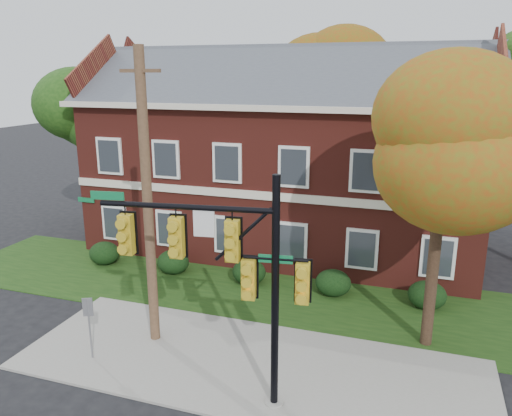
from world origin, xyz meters
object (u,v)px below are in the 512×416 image
(utility_pole, at_px, (148,202))
(tree_far_rear, at_px, (341,67))
(hedge_far_right, at_px, (427,295))
(sign_post, at_px, (89,318))
(hedge_center, at_px, (249,272))
(hedge_left, at_px, (173,262))
(hedge_far_left, at_px, (104,253))
(hedge_right, at_px, (333,283))
(traffic_signal, at_px, (231,266))
(tree_near_right, at_px, (454,139))
(tree_left_rear, at_px, (98,109))
(apartment_building, at_px, (284,147))

(utility_pole, bearing_deg, tree_far_rear, 90.99)
(hedge_far_right, bearing_deg, sign_post, -144.45)
(hedge_center, bearing_deg, hedge_left, 180.00)
(hedge_far_left, height_order, hedge_center, same)
(hedge_center, bearing_deg, sign_post, -111.06)
(hedge_right, distance_m, utility_pole, 8.31)
(hedge_far_left, bearing_deg, traffic_signal, -39.01)
(tree_near_right, relative_size, tree_left_rear, 0.97)
(apartment_building, bearing_deg, hedge_center, -90.00)
(hedge_left, xyz_separation_m, utility_pole, (2.08, -5.24, 4.17))
(hedge_far_left, height_order, hedge_right, same)
(hedge_left, relative_size, tree_left_rear, 0.16)
(hedge_center, distance_m, utility_pole, 6.85)
(hedge_far_right, distance_m, tree_near_right, 6.77)
(traffic_signal, height_order, utility_pole, utility_pole)
(hedge_center, xyz_separation_m, tree_far_rear, (1.34, 13.09, 8.32))
(hedge_center, height_order, tree_far_rear, tree_far_rear)
(utility_pole, bearing_deg, tree_near_right, 25.10)
(traffic_signal, distance_m, sign_post, 5.40)
(utility_pole, bearing_deg, traffic_signal, -21.69)
(hedge_right, relative_size, tree_far_rear, 0.12)
(tree_left_rear, xyz_separation_m, utility_pole, (8.31, -9.38, -1.98))
(tree_left_rear, height_order, utility_pole, utility_pole)
(tree_left_rear, bearing_deg, hedge_far_right, -13.89)
(apartment_building, relative_size, traffic_signal, 3.03)
(tree_left_rear, distance_m, sign_post, 14.14)
(hedge_center, distance_m, tree_near_right, 9.90)
(tree_left_rear, bearing_deg, utility_pole, -48.46)
(hedge_far_right, xyz_separation_m, traffic_signal, (-4.88, -7.39, 3.33))
(apartment_building, xyz_separation_m, tree_left_rear, (-9.73, -1.12, 1.69))
(tree_left_rear, xyz_separation_m, sign_post, (7.07, -11.04, -5.29))
(hedge_left, distance_m, sign_post, 7.00)
(hedge_center, bearing_deg, tree_far_rear, 84.15)
(apartment_building, height_order, hedge_left, apartment_building)
(hedge_center, height_order, sign_post, sign_post)
(tree_far_rear, bearing_deg, hedge_far_right, -66.63)
(hedge_left, bearing_deg, tree_near_right, -14.81)
(hedge_left, xyz_separation_m, tree_far_rear, (4.84, 13.09, 8.32))
(hedge_left, bearing_deg, hedge_right, 0.00)
(hedge_far_left, distance_m, utility_pole, 8.71)
(tree_near_right, distance_m, tree_left_rear, 18.33)
(hedge_left, distance_m, hedge_far_right, 10.50)
(hedge_far_right, relative_size, tree_left_rear, 0.16)
(hedge_center, bearing_deg, apartment_building, 90.00)
(hedge_right, bearing_deg, utility_pole, -133.23)
(hedge_right, bearing_deg, traffic_signal, -100.54)
(hedge_right, distance_m, sign_post, 9.29)
(hedge_far_left, bearing_deg, hedge_left, 0.00)
(hedge_left, height_order, sign_post, sign_post)
(tree_left_rear, xyz_separation_m, tree_far_rear, (11.07, 8.96, 2.16))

